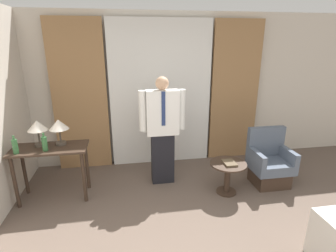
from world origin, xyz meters
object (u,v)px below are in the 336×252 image
Objects in this scene: table_lamp_right at (59,126)px; person at (162,128)px; table_lamp_left at (37,127)px; side_table at (228,172)px; bottle_by_lamp at (45,143)px; armchair at (269,164)px; desk at (51,157)px; bottle_near_edge at (15,146)px; book at (229,163)px.

person is at bearing 4.33° from table_lamp_right.
table_lamp_left is 0.69× the size of side_table.
bottle_by_lamp is 3.37m from armchair.
person reaches higher than armchair.
desk is 1.66m from person.
table_lamp_left is 0.22× the size of person.
armchair is 0.78m from side_table.
armchair reaches higher than side_table.
person is at bearing 10.55° from bottle_by_lamp.
bottle_by_lamp is 1.68m from person.
table_lamp_left is 2.80m from side_table.
side_table is at bearing -8.35° from table_lamp_left.
bottle_by_lamp is 2.62m from side_table.
bottle_near_edge is 2.97m from side_table.
bottle_near_edge is at bearing -174.09° from bottle_by_lamp.
book is (2.54, -0.33, -0.14)m from desk.
table_lamp_left is 3.53m from armchair.
bottle_by_lamp is at bearing 179.41° from armchair.
table_lamp_left is 0.37m from bottle_near_edge.
table_lamp_left is at bearing 171.05° from book.
desk is at bearing -172.98° from person.
person reaches higher than bottle_by_lamp.
armchair is (3.30, -0.14, -0.31)m from desk.
desk is at bearing 20.87° from bottle_near_edge.
person is at bearing 149.58° from book.
table_lamp_left reaches higher than book.
desk is 2.57m from side_table.
table_lamp_right is 0.42× the size of armchair.
table_lamp_right reaches higher than book.
book is at bearing -7.50° from desk.
person is (1.49, 0.11, -0.15)m from table_lamp_right.
side_table is (2.39, -0.39, -0.74)m from table_lamp_right.
armchair is at bearing -0.59° from bottle_by_lamp.
person is at bearing 9.73° from bottle_near_edge.
bottle_near_edge is 1.00× the size of bottle_by_lamp.
desk is 3.32m from armchair.
book is at bearing -8.95° from table_lamp_left.
bottle_near_edge is 3.72m from armchair.
desk is 0.46m from table_lamp_right.
table_lamp_left is 1.00× the size of table_lamp_right.
table_lamp_left is at bearing 148.19° from desk.
table_lamp_right is (0.14, 0.09, 0.43)m from desk.
desk reaches higher than side_table.
bottle_by_lamp is (0.36, 0.04, 0.00)m from bottle_near_edge.
table_lamp_right is 1.50m from person.
side_table is at bearing -29.14° from person.
table_lamp_left is 1.62× the size of book.
table_lamp_right is 1.62× the size of book.
bottle_by_lamp is at bearing -58.03° from table_lamp_left.
bottle_by_lamp reaches higher than book.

